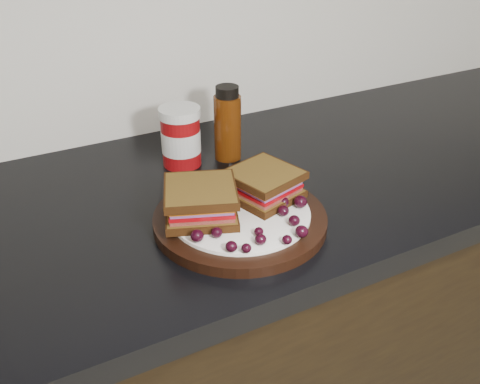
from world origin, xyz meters
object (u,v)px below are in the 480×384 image
object	(u,v)px
oil_bottle	(228,123)
sandwich_left	(201,201)
condiment_jar	(181,137)
plate	(240,219)

from	to	relation	value
oil_bottle	sandwich_left	bearing A→B (deg)	-125.98
sandwich_left	oil_bottle	world-z (taller)	oil_bottle
condiment_jar	oil_bottle	xyz separation A→B (m)	(0.09, -0.02, 0.02)
plate	sandwich_left	distance (m)	0.07
plate	condiment_jar	size ratio (longest dim) A/B	2.40
condiment_jar	plate	bearing A→B (deg)	-89.88
sandwich_left	condiment_jar	xyz separation A→B (m)	(0.06, 0.22, 0.01)
plate	condiment_jar	distance (m)	0.25
sandwich_left	oil_bottle	bearing A→B (deg)	75.17
plate	oil_bottle	bearing A→B (deg)	67.95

